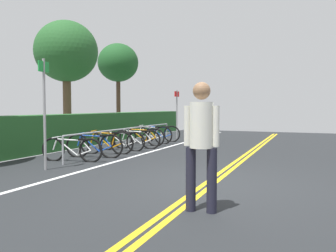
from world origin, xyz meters
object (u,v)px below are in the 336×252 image
(bicycle_5, at_px, (142,137))
(sign_post_near, at_px, (44,104))
(bicycle_2, at_px, (107,143))
(bicycle_0, at_px, (72,150))
(bicycle_4, at_px, (137,139))
(bike_rack, at_px, (129,133))
(bicycle_6, at_px, (151,135))
(bicycle_7, at_px, (160,134))
(bicycle_3, at_px, (121,141))
(tree_far_right, at_px, (118,63))
(bicycle_1, at_px, (94,146))
(tree_mid, at_px, (66,52))
(pedestrian, at_px, (201,137))
(sign_post_far, at_px, (177,109))

(bicycle_5, bearing_deg, sign_post_near, -177.72)
(bicycle_2, xyz_separation_m, sign_post_near, (-2.84, -0.17, 1.15))
(bicycle_0, distance_m, bicycle_4, 3.21)
(bike_rack, distance_m, bicycle_2, 1.27)
(bicycle_6, bearing_deg, bicycle_7, 1.47)
(bicycle_3, distance_m, tree_far_right, 8.87)
(bicycle_1, xyz_separation_m, bicycle_5, (3.27, 0.14, -0.01))
(bicycle_0, distance_m, tree_mid, 6.80)
(bicycle_6, bearing_deg, bicycle_2, -179.84)
(sign_post_near, bearing_deg, bicycle_0, 9.78)
(bicycle_6, relative_size, pedestrian, 0.96)
(bike_rack, relative_size, sign_post_near, 2.69)
(bicycle_5, relative_size, sign_post_near, 0.69)
(bicycle_5, bearing_deg, bicycle_0, -180.00)
(pedestrian, distance_m, sign_post_near, 4.59)
(sign_post_far, bearing_deg, bicycle_2, 178.79)
(bike_rack, xyz_separation_m, tree_far_right, (6.63, 4.28, 3.29))
(bike_rack, relative_size, bicycle_2, 4.07)
(bike_rack, height_order, tree_mid, tree_mid)
(sign_post_far, xyz_separation_m, tree_mid, (-2.78, 3.91, 2.40))
(bicycle_1, bearing_deg, bicycle_3, 3.90)
(bicycle_5, distance_m, bicycle_6, 0.74)
(bicycle_3, relative_size, pedestrian, 0.98)
(bicycle_0, xyz_separation_m, tree_mid, (4.54, 3.74, 3.41))
(bicycle_4, xyz_separation_m, sign_post_far, (4.12, 0.09, 1.00))
(bicycle_7, bearing_deg, bicycle_3, -179.84)
(sign_post_far, bearing_deg, bicycle_5, 177.02)
(bicycle_3, bearing_deg, bicycle_0, 179.47)
(bicycle_4, bearing_deg, tree_mid, 71.47)
(bicycle_0, xyz_separation_m, bicycle_5, (4.10, 0.00, 0.01))
(bicycle_3, distance_m, bicycle_5, 1.58)
(bicycle_3, distance_m, bicycle_7, 3.22)
(bicycle_3, bearing_deg, pedestrian, -140.98)
(bicycle_3, height_order, sign_post_far, sign_post_far)
(bicycle_6, xyz_separation_m, tree_far_right, (4.65, 4.19, 3.51))
(bike_rack, height_order, sign_post_near, sign_post_near)
(bike_rack, bearing_deg, bicycle_7, 2.28)
(bicycle_1, height_order, bicycle_6, bicycle_6)
(sign_post_far, bearing_deg, bicycle_1, 179.74)
(bike_rack, distance_m, sign_post_near, 4.19)
(tree_far_right, bearing_deg, bicycle_4, -144.94)
(sign_post_far, bearing_deg, bicycle_6, 177.01)
(bicycle_0, relative_size, tree_far_right, 0.34)
(bicycle_7, bearing_deg, bicycle_5, 179.49)
(bicycle_1, relative_size, bicycle_5, 0.95)
(bicycle_2, height_order, bicycle_3, bicycle_2)
(bike_rack, distance_m, tree_mid, 5.27)
(bicycle_2, bearing_deg, bike_rack, -3.79)
(bike_rack, xyz_separation_m, tree_mid, (1.69, 3.87, 3.16))
(tree_mid, bearing_deg, bicycle_0, -140.53)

